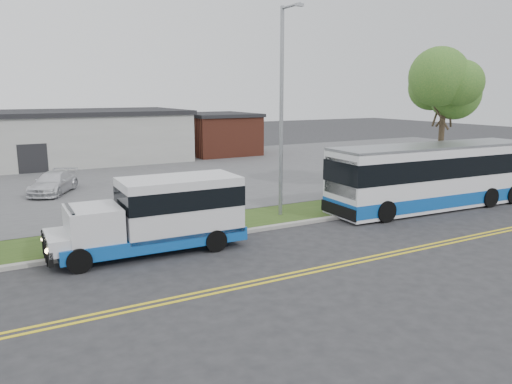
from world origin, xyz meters
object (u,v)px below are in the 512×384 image
shuttle_bus (162,212)px  parked_car_b (53,183)px  tree_east (445,86)px  transit_bus (433,176)px  streetlight_near (282,106)px

shuttle_bus → parked_car_b: bearing=101.1°
tree_east → transit_bus: tree_east is taller
tree_east → streetlight_near: size_ratio=0.88×
tree_east → parked_car_b: bearing=152.0°
tree_east → parked_car_b: 23.04m
streetlight_near → shuttle_bus: bearing=-162.0°
streetlight_near → transit_bus: bearing=-15.2°
tree_east → streetlight_near: bearing=-178.6°
shuttle_bus → tree_east: bearing=9.5°
transit_bus → shuttle_bus: bearing=-177.2°
tree_east → streetlight_near: streetlight_near is taller
shuttle_bus → transit_bus: transit_bus is taller
streetlight_near → parked_car_b: streetlight_near is taller
streetlight_near → transit_bus: streetlight_near is taller
shuttle_bus → parked_car_b: shuttle_bus is taller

